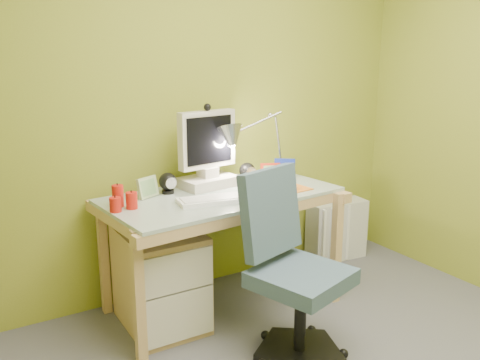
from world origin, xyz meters
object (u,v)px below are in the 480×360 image
monitor (207,144)px  radiator (336,230)px  desk_lamp (270,130)px  task_chair (302,276)px  desk (223,251)px

monitor → radiator: 1.34m
desk_lamp → task_chair: desk_lamp is taller
desk → monitor: (-0.00, 0.18, 0.62)m
monitor → desk: bearing=-98.5°
desk → desk_lamp: (0.45, 0.18, 0.67)m
desk → desk_lamp: bearing=16.1°
desk → monitor: monitor is taller
task_chair → radiator: bearing=24.0°
desk_lamp → task_chair: 1.09m
desk → desk_lamp: size_ratio=2.16×
desk → task_chair: 0.67m
monitor → desk_lamp: desk_lamp is taller
desk → radiator: size_ratio=3.04×
monitor → desk_lamp: bearing=-8.5°
desk → radiator: desk is taller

